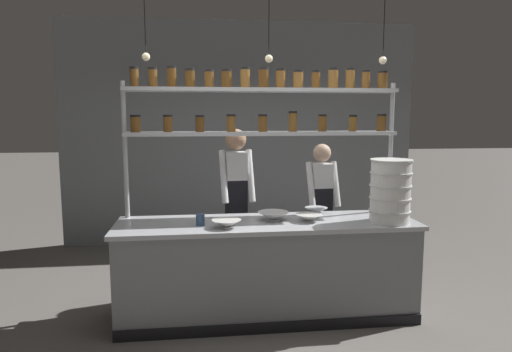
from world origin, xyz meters
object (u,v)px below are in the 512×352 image
at_px(prep_bowl_near_left, 227,224).
at_px(prep_bowl_near_right, 316,211).
at_px(prep_bowl_center_back, 309,218).
at_px(chef_center, 321,204).
at_px(serving_cup_front, 200,220).
at_px(spice_shelf_unit, 263,113).
at_px(prep_bowl_center_front, 273,216).
at_px(chef_left, 236,197).
at_px(container_stack, 390,191).

bearing_deg(prep_bowl_near_left, prep_bowl_near_right, 26.45).
xyz_separation_m(prep_bowl_near_left, prep_bowl_center_back, (0.78, 0.15, -0.00)).
height_order(chef_center, prep_bowl_near_right, chef_center).
bearing_deg(serving_cup_front, spice_shelf_unit, 32.86).
relative_size(spice_shelf_unit, prep_bowl_center_back, 10.88).
distance_m(prep_bowl_center_back, serving_cup_front, 1.01).
relative_size(prep_bowl_center_back, serving_cup_front, 2.39).
xyz_separation_m(prep_bowl_near_left, prep_bowl_near_right, (0.93, 0.46, -0.00)).
bearing_deg(prep_bowl_center_front, chef_left, 113.48).
bearing_deg(container_stack, chef_left, 146.62).
xyz_separation_m(chef_left, serving_cup_front, (-0.39, -0.79, -0.05)).
height_order(chef_center, prep_bowl_near_left, chef_center).
height_order(chef_left, container_stack, chef_left).
bearing_deg(prep_bowl_center_front, spice_shelf_unit, 101.42).
bearing_deg(spice_shelf_unit, prep_bowl_center_front, -78.58).
bearing_deg(chef_center, prep_bowl_near_right, -114.11).
relative_size(spice_shelf_unit, prep_bowl_center_front, 9.12).
xyz_separation_m(container_stack, prep_bowl_center_back, (-0.73, 0.13, -0.26)).
bearing_deg(prep_bowl_center_back, prep_bowl_center_front, 165.66).
height_order(chef_left, prep_bowl_near_left, chef_left).
distance_m(chef_center, prep_bowl_center_front, 1.03).
height_order(prep_bowl_near_left, serving_cup_front, serving_cup_front).
relative_size(prep_bowl_center_back, prep_bowl_near_right, 1.08).
height_order(chef_left, prep_bowl_near_right, chef_left).
xyz_separation_m(prep_bowl_near_left, prep_bowl_center_front, (0.45, 0.23, 0.00)).
relative_size(chef_center, prep_bowl_center_front, 5.39).
height_order(spice_shelf_unit, chef_left, spice_shelf_unit).
bearing_deg(prep_bowl_near_right, prep_bowl_center_front, -154.03).
bearing_deg(container_stack, prep_bowl_center_back, 170.19).
xyz_separation_m(prep_bowl_near_right, serving_cup_front, (-1.16, -0.34, 0.02)).
relative_size(chef_center, serving_cup_front, 15.36).
height_order(chef_left, prep_bowl_center_back, chef_left).
distance_m(prep_bowl_center_front, prep_bowl_center_back, 0.33).
height_order(chef_left, serving_cup_front, chef_left).
xyz_separation_m(prep_bowl_center_front, prep_bowl_near_right, (0.48, 0.23, -0.01)).
height_order(spice_shelf_unit, chef_center, spice_shelf_unit).
height_order(chef_center, serving_cup_front, chef_center).
distance_m(spice_shelf_unit, prep_bowl_center_front, 1.01).
bearing_deg(chef_left, prep_bowl_center_front, -73.15).
bearing_deg(chef_center, prep_bowl_center_back, -116.21).
xyz_separation_m(spice_shelf_unit, prep_bowl_near_right, (0.53, -0.06, -0.97)).
bearing_deg(prep_bowl_center_back, spice_shelf_unit, 135.76).
bearing_deg(prep_bowl_center_back, prep_bowl_near_left, -169.26).
distance_m(spice_shelf_unit, chef_left, 1.01).
relative_size(chef_center, prep_bowl_near_right, 6.97).
bearing_deg(serving_cup_front, prep_bowl_near_left, -27.05).
xyz_separation_m(prep_bowl_near_left, serving_cup_front, (-0.23, 0.12, 0.02)).
height_order(prep_bowl_near_left, prep_bowl_near_right, prep_bowl_near_left).
bearing_deg(spice_shelf_unit, chef_left, 121.26).
xyz_separation_m(chef_center, prep_bowl_near_left, (-1.13, -1.01, 0.05)).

